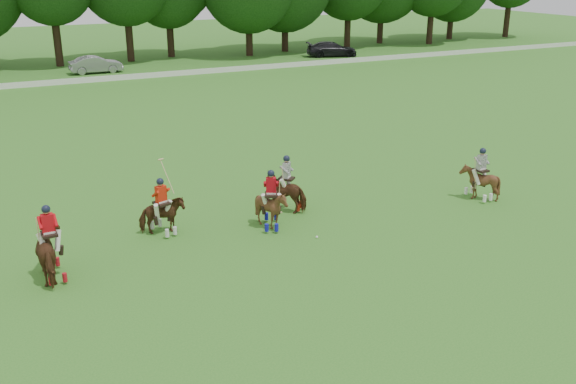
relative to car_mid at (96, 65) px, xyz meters
name	(u,v)px	position (x,y,z in m)	size (l,w,h in m)	color
ground	(283,291)	(-2.27, -42.50, -0.73)	(180.00, 180.00, 0.00)	#2D6F1F
boundary_rail	(78,81)	(-2.27, -4.50, -0.51)	(120.00, 0.10, 0.44)	white
car_mid	(96,65)	(0.00, 0.00, 0.00)	(1.55, 4.45, 1.47)	gray
car_right	(332,49)	(23.55, 0.00, 0.01)	(2.08, 5.11, 1.48)	black
polo_red_a	(52,252)	(-8.25, -38.63, 0.13)	(1.25, 2.02, 2.38)	#442112
polo_red_b	(162,215)	(-4.30, -36.80, -0.01)	(1.61, 1.48, 2.63)	#442112
polo_red_c	(271,208)	(-0.59, -37.99, 0.05)	(1.64, 1.71, 2.20)	#442112
polo_stripe_a	(287,191)	(0.69, -36.61, 0.06)	(1.80, 1.83, 2.21)	#442112
polo_stripe_b	(480,181)	(8.28, -38.97, 0.03)	(1.22, 1.36, 2.16)	#442112
polo_ball	(317,237)	(0.44, -39.57, -0.69)	(0.09, 0.09, 0.09)	white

